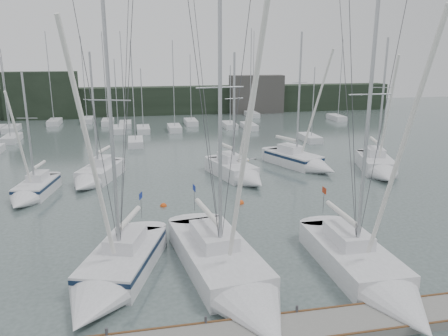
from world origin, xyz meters
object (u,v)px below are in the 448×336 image
object	(u,v)px
sailboat_near_left	(111,276)
buoy_a	(163,206)
buoy_b	(240,203)
sailboat_mid_b	(94,177)
sailboat_mid_c	(240,173)
sailboat_near_center	(234,281)
sailboat_mid_a	(31,192)
sailboat_mid_e	(379,168)
sailboat_near_right	(373,277)
sailboat_mid_d	(304,162)

from	to	relation	value
sailboat_near_left	buoy_a	distance (m)	11.80
buoy_a	buoy_b	xyz separation A→B (m)	(5.85, -0.54, 0.00)
sailboat_mid_b	buoy_a	size ratio (longest dim) A/B	23.93
sailboat_mid_c	buoy_b	size ratio (longest dim) A/B	21.13
sailboat_near_center	sailboat_mid_a	world-z (taller)	sailboat_near_center
sailboat_mid_b	buoy_a	xyz separation A→B (m)	(5.61, -7.19, -0.59)
sailboat_mid_e	buoy_a	xyz separation A→B (m)	(-20.72, -4.85, -0.63)
sailboat_mid_e	sailboat_mid_c	bearing A→B (deg)	-166.13
sailboat_near_right	sailboat_mid_a	size ratio (longest dim) A/B	1.50
sailboat_near_center	buoy_b	xyz separation A→B (m)	(3.29, 12.34, -0.59)
sailboat_near_right	sailboat_mid_a	xyz separation A→B (m)	(-19.43, 17.69, -0.04)
buoy_a	buoy_b	distance (m)	5.88
sailboat_mid_c	sailboat_mid_e	distance (m)	13.49
sailboat_near_left	buoy_a	bearing A→B (deg)	92.24
sailboat_mid_b	sailboat_near_center	bearing A→B (deg)	-48.20
sailboat_near_left	sailboat_near_center	world-z (taller)	sailboat_near_center
sailboat_near_left	sailboat_near_right	bearing A→B (deg)	6.76
sailboat_mid_a	buoy_a	distance (m)	10.81
sailboat_mid_d	buoy_b	bearing A→B (deg)	-157.68
sailboat_mid_a	sailboat_mid_d	distance (m)	25.08
buoy_b	sailboat_mid_c	bearing A→B (deg)	77.16
sailboat_mid_a	sailboat_mid_e	xyz separation A→B (m)	(30.83, 1.08, 0.09)
sailboat_near_right	sailboat_mid_b	distance (m)	25.85
buoy_a	buoy_b	size ratio (longest dim) A/B	0.89
sailboat_mid_a	sailboat_mid_b	size ratio (longest dim) A/B	0.87
sailboat_near_center	sailboat_mid_a	xyz separation A→B (m)	(-12.68, 16.65, -0.04)
sailboat_mid_b	buoy_a	distance (m)	9.14
sailboat_mid_b	buoy_b	world-z (taller)	sailboat_mid_b
sailboat_mid_d	sailboat_mid_e	distance (m)	7.12
sailboat_near_left	sailboat_mid_d	distance (m)	26.57
sailboat_near_right	sailboat_mid_d	world-z (taller)	sailboat_near_right
sailboat_mid_c	sailboat_near_center	bearing A→B (deg)	-120.30
sailboat_near_center	buoy_a	distance (m)	13.15
sailboat_near_left	buoy_b	distance (m)	14.15
sailboat_near_right	buoy_a	bearing A→B (deg)	124.15
sailboat_near_right	sailboat_mid_e	xyz separation A→B (m)	(11.41, 18.77, 0.05)
sailboat_mid_b	sailboat_mid_e	bearing A→B (deg)	14.56
sailboat_mid_d	buoy_a	distance (m)	16.80
sailboat_near_center	buoy_b	bearing A→B (deg)	67.26
sailboat_near_right	sailboat_mid_b	world-z (taller)	sailboat_near_right
sailboat_near_center	sailboat_near_right	xyz separation A→B (m)	(6.75, -1.04, -0.00)
sailboat_mid_a	sailboat_mid_e	distance (m)	30.85
sailboat_near_left	buoy_b	world-z (taller)	sailboat_near_left
sailboat_mid_a	sailboat_mid_b	world-z (taller)	sailboat_mid_b
buoy_b	sailboat_mid_b	bearing A→B (deg)	146.02
sailboat_mid_e	buoy_b	world-z (taller)	sailboat_mid_e
sailboat_mid_e	buoy_a	bearing A→B (deg)	-149.79
sailboat_near_left	buoy_b	size ratio (longest dim) A/B	26.94
sailboat_mid_e	sailboat_near_center	bearing A→B (deg)	-118.64
sailboat_near_center	buoy_a	world-z (taller)	sailboat_near_center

